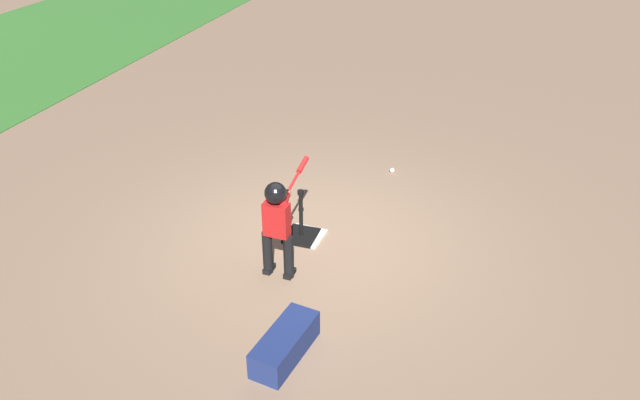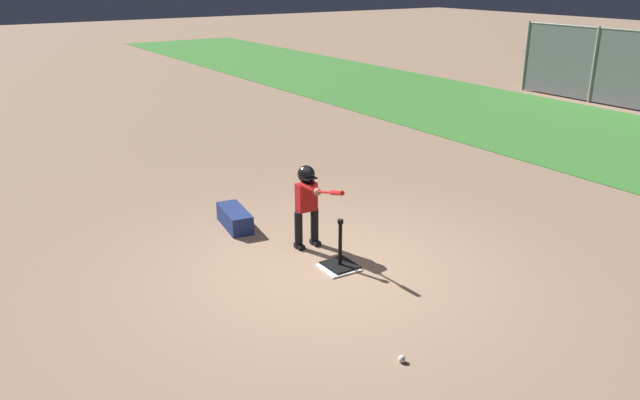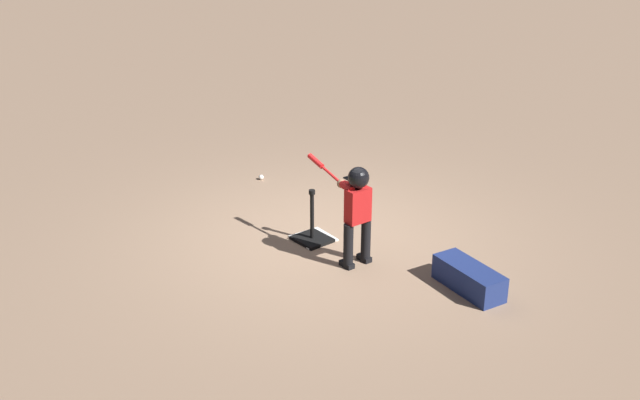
{
  "view_description": "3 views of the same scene",
  "coord_description": "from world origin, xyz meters",
  "px_view_note": "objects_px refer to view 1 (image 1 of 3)",
  "views": [
    {
      "loc": [
        -6.08,
        -2.0,
        4.26
      ],
      "look_at": [
        -0.03,
        -0.06,
        0.59
      ],
      "focal_mm": 35.0,
      "sensor_mm": 36.0,
      "label": 1
    },
    {
      "loc": [
        5.93,
        -4.07,
        3.6
      ],
      "look_at": [
        -0.39,
        0.14,
        0.82
      ],
      "focal_mm": 35.0,
      "sensor_mm": 36.0,
      "label": 2
    },
    {
      "loc": [
        -6.32,
        5.31,
        3.98
      ],
      "look_at": [
        -0.39,
        0.38,
        0.71
      ],
      "focal_mm": 42.0,
      "sensor_mm": 36.0,
      "label": 3
    }
  ],
  "objects_px": {
    "baseball": "(392,170)",
    "equipment_bag": "(285,344)",
    "batter_child": "(278,217)",
    "batting_tee": "(301,231)"
  },
  "relations": [
    {
      "from": "baseball",
      "to": "equipment_bag",
      "type": "distance_m",
      "value": 4.03
    },
    {
      "from": "batter_child",
      "to": "equipment_bag",
      "type": "distance_m",
      "value": 1.46
    },
    {
      "from": "batter_child",
      "to": "baseball",
      "type": "bearing_deg",
      "value": -14.04
    },
    {
      "from": "batting_tee",
      "to": "baseball",
      "type": "height_order",
      "value": "batting_tee"
    },
    {
      "from": "batter_child",
      "to": "baseball",
      "type": "relative_size",
      "value": 15.85
    },
    {
      "from": "batting_tee",
      "to": "equipment_bag",
      "type": "height_order",
      "value": "batting_tee"
    },
    {
      "from": "batter_child",
      "to": "baseball",
      "type": "xyz_separation_m",
      "value": [
        2.81,
        -0.7,
        -0.71
      ]
    },
    {
      "from": "baseball",
      "to": "equipment_bag",
      "type": "relative_size",
      "value": 0.09
    },
    {
      "from": "batter_child",
      "to": "equipment_bag",
      "type": "xyz_separation_m",
      "value": [
        -1.22,
        -0.52,
        -0.6
      ]
    },
    {
      "from": "batting_tee",
      "to": "equipment_bag",
      "type": "xyz_separation_m",
      "value": [
        -1.98,
        -0.53,
        0.05
      ]
    }
  ]
}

